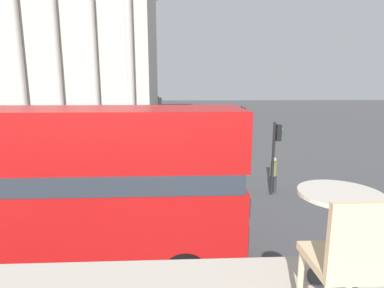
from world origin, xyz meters
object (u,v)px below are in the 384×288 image
object	(u,v)px
plaza_building_left	(78,51)
pedestrian_black	(116,167)
cafe_dining_table	(338,217)
cafe_chair_0	(350,260)
traffic_light_near	(275,148)
traffic_light_far	(159,110)
pedestrian_yellow	(21,153)
traffic_light_mid	(242,123)
pedestrian_grey	(187,119)
double_decker_bus	(38,184)
pedestrian_olive	(273,173)

from	to	relation	value
plaza_building_left	pedestrian_black	bearing A→B (deg)	-70.36
cafe_dining_table	cafe_chair_0	bearing A→B (deg)	-111.75
traffic_light_near	traffic_light_far	size ratio (longest dim) A/B	0.85
pedestrian_black	cafe_dining_table	bearing A→B (deg)	98.20
cafe_chair_0	pedestrian_yellow	bearing A→B (deg)	120.43
cafe_chair_0	traffic_light_near	size ratio (longest dim) A/B	0.28
traffic_light_near	traffic_light_mid	world-z (taller)	traffic_light_mid
cafe_chair_0	pedestrian_grey	world-z (taller)	cafe_chair_0
double_decker_bus	plaza_building_left	world-z (taller)	plaza_building_left
plaza_building_left	pedestrian_olive	distance (m)	39.71
pedestrian_grey	plaza_building_left	bearing A→B (deg)	-26.76
pedestrian_olive	pedestrian_black	xyz separation A→B (m)	(-7.16, 0.97, 0.06)
pedestrian_grey	traffic_light_far	bearing A→B (deg)	75.32
pedestrian_black	plaza_building_left	bearing A→B (deg)	-81.77
cafe_chair_0	pedestrian_black	distance (m)	13.03
pedestrian_yellow	pedestrian_black	xyz separation A→B (m)	(6.00, -3.42, 0.01)
plaza_building_left	pedestrian_yellow	bearing A→B (deg)	-79.01
cafe_chair_0	traffic_light_far	distance (m)	27.12
plaza_building_left	traffic_light_near	size ratio (longest dim) A/B	7.04
cafe_chair_0	traffic_light_far	xyz separation A→B (m)	(-2.76, 26.95, -1.26)
pedestrian_yellow	pedestrian_black	distance (m)	6.91
pedestrian_grey	pedestrian_olive	world-z (taller)	pedestrian_grey
cafe_dining_table	cafe_chair_0	xyz separation A→B (m)	(-0.21, -0.52, -0.02)
traffic_light_mid	double_decker_bus	bearing A→B (deg)	-121.21
cafe_dining_table	traffic_light_far	bearing A→B (deg)	96.41
cafe_dining_table	pedestrian_yellow	xyz separation A→B (m)	(-10.14, 15.01, -2.78)
traffic_light_near	pedestrian_olive	world-z (taller)	traffic_light_near
cafe_dining_table	traffic_light_near	size ratio (longest dim) A/B	0.23
cafe_chair_0	traffic_light_mid	world-z (taller)	cafe_chair_0
double_decker_bus	traffic_light_far	world-z (taller)	double_decker_bus
pedestrian_yellow	pedestrian_black	bearing A→B (deg)	42.58
traffic_light_mid	pedestrian_yellow	distance (m)	13.73
traffic_light_far	pedestrian_olive	xyz separation A→B (m)	(6.00, -15.80, -1.54)
traffic_light_near	traffic_light_far	xyz separation A→B (m)	(-5.95, 16.06, 0.35)
double_decker_bus	cafe_chair_0	bearing A→B (deg)	-52.84
cafe_dining_table	double_decker_bus	bearing A→B (deg)	131.92
traffic_light_far	pedestrian_black	xyz separation A→B (m)	(-1.16, -14.83, -1.48)
traffic_light_far	pedestrian_grey	world-z (taller)	traffic_light_far
cafe_chair_0	pedestrian_black	xyz separation A→B (m)	(-3.92, 12.12, -2.74)
traffic_light_near	pedestrian_black	world-z (taller)	traffic_light_near
double_decker_bus	pedestrian_yellow	bearing A→B (deg)	118.36
traffic_light_mid	traffic_light_far	distance (m)	10.33
plaza_building_left	cafe_chair_0	bearing A→B (deg)	-70.82
traffic_light_far	pedestrian_olive	world-z (taller)	traffic_light_far
pedestrian_grey	traffic_light_near	bearing A→B (deg)	109.19
plaza_building_left	pedestrian_yellow	distance (m)	31.22
pedestrian_olive	traffic_light_far	bearing A→B (deg)	-109.95
traffic_light_far	pedestrian_black	size ratio (longest dim) A/B	2.20
traffic_light_mid	pedestrian_yellow	xyz separation A→B (m)	(-13.31, -3.12, -1.25)
cafe_dining_table	traffic_light_near	bearing A→B (deg)	73.97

